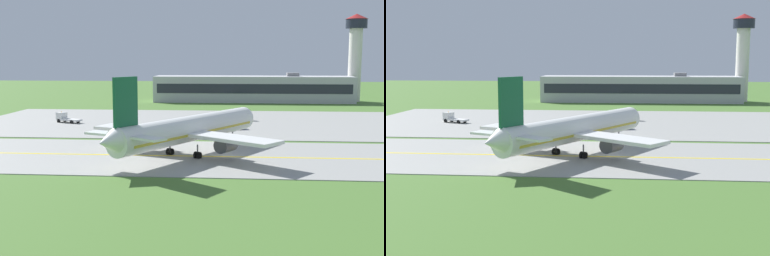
% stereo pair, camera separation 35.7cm
% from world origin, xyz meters
% --- Properties ---
extents(ground_plane, '(500.00, 500.00, 0.00)m').
position_xyz_m(ground_plane, '(0.00, 0.00, 0.00)').
color(ground_plane, '#47702D').
extents(taxiway_strip, '(240.00, 28.00, 0.10)m').
position_xyz_m(taxiway_strip, '(0.00, 0.00, 0.05)').
color(taxiway_strip, gray).
rests_on(taxiway_strip, ground).
extents(apron_pad, '(140.00, 52.00, 0.10)m').
position_xyz_m(apron_pad, '(10.00, 42.00, 0.05)').
color(apron_pad, gray).
rests_on(apron_pad, ground).
extents(taxiway_centreline, '(220.00, 0.60, 0.01)m').
position_xyz_m(taxiway_centreline, '(0.00, 0.00, 0.11)').
color(taxiway_centreline, yellow).
rests_on(taxiway_centreline, taxiway_strip).
extents(airplane_lead, '(30.02, 36.09, 12.70)m').
position_xyz_m(airplane_lead, '(-5.96, 1.02, 4.13)').
color(airplane_lead, white).
rests_on(airplane_lead, ground).
extents(service_truck_baggage, '(6.66, 4.59, 2.59)m').
position_xyz_m(service_truck_baggage, '(-38.44, 38.39, 1.18)').
color(service_truck_baggage, silver).
rests_on(service_truck_baggage, ground).
extents(service_truck_fuel, '(6.34, 3.80, 2.65)m').
position_xyz_m(service_truck_fuel, '(1.45, 46.82, 1.53)').
color(service_truck_fuel, silver).
rests_on(service_truck_fuel, ground).
extents(service_truck_catering, '(6.71, 3.65, 2.59)m').
position_xyz_m(service_truck_catering, '(-0.86, 29.73, 1.18)').
color(service_truck_catering, '#264CA5').
rests_on(service_truck_catering, ground).
extents(terminal_building, '(67.49, 13.19, 10.00)m').
position_xyz_m(terminal_building, '(7.09, 99.85, 4.42)').
color(terminal_building, '#B2B2B7').
rests_on(terminal_building, ground).
extents(control_tower, '(7.60, 7.60, 29.97)m').
position_xyz_m(control_tower, '(42.12, 104.21, 17.87)').
color(control_tower, silver).
rests_on(control_tower, ground).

